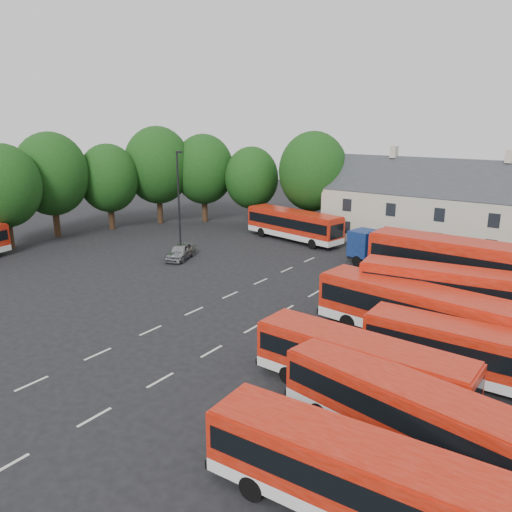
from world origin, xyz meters
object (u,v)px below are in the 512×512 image
at_px(bus_row_a, 357,474).
at_px(lamppost, 179,201).
at_px(silver_car, 180,251).
at_px(bus_dd_south, 442,295).
at_px(box_truck, 393,249).

relative_size(bus_row_a, lamppost, 1.06).
distance_m(silver_car, lamppost, 4.72).
bearing_deg(bus_row_a, silver_car, 140.87).
distance_m(bus_row_a, lamppost, 34.75).
xyz_separation_m(bus_dd_south, box_truck, (-7.10, 10.63, -0.41)).
distance_m(bus_dd_south, lamppost, 25.83).
relative_size(bus_row_a, box_truck, 1.31).
distance_m(box_truck, silver_car, 19.42).
relative_size(bus_dd_south, lamppost, 1.02).
distance_m(box_truck, lamppost, 20.03).
bearing_deg(bus_dd_south, silver_car, 165.98).
height_order(bus_dd_south, box_truck, bus_dd_south).
xyz_separation_m(box_truck, silver_car, (-17.59, -8.14, -1.17)).
bearing_deg(bus_row_a, bus_dd_south, 94.66).
xyz_separation_m(box_truck, lamppost, (-18.34, -7.30, 3.41)).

